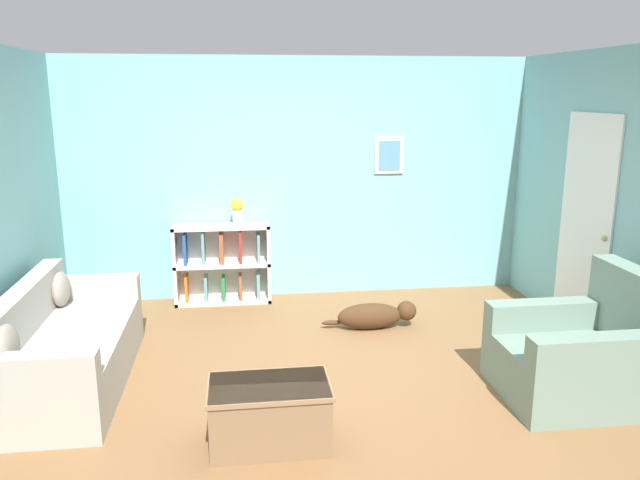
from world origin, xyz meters
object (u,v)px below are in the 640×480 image
object	(u,v)px
couch	(63,350)
recliner_chair	(582,355)
bookshelf	(223,264)
vase	(237,210)
coffee_table	(270,412)
dog	(375,315)

from	to	relation	value
couch	recliner_chair	bearing A→B (deg)	-9.98
bookshelf	recliner_chair	xyz separation A→B (m)	(2.69, -2.55, -0.09)
recliner_chair	bookshelf	bearing A→B (deg)	136.53
recliner_chair	vase	size ratio (longest dim) A/B	3.77
vase	coffee_table	bearing A→B (deg)	-86.48
recliner_chair	vase	distance (m)	3.63
couch	vase	world-z (taller)	vase
dog	vase	xyz separation A→B (m)	(-1.29, 0.99, 0.88)
couch	recliner_chair	distance (m)	3.93
dog	vase	distance (m)	1.85
couch	bookshelf	world-z (taller)	bookshelf
couch	vase	size ratio (longest dim) A/B	6.73
recliner_chair	dog	distance (m)	1.98
couch	bookshelf	xyz separation A→B (m)	(1.18, 1.87, 0.13)
vase	bookshelf	bearing A→B (deg)	172.68
coffee_table	vase	xyz separation A→B (m)	(-0.18, 2.88, 0.79)
bookshelf	dog	distance (m)	1.80
couch	vase	bearing A→B (deg)	53.68
coffee_table	couch	bearing A→B (deg)	145.97
couch	coffee_table	size ratio (longest dim) A/B	2.40
dog	couch	bearing A→B (deg)	-162.05
couch	coffee_table	xyz separation A→B (m)	(1.53, -1.04, -0.07)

